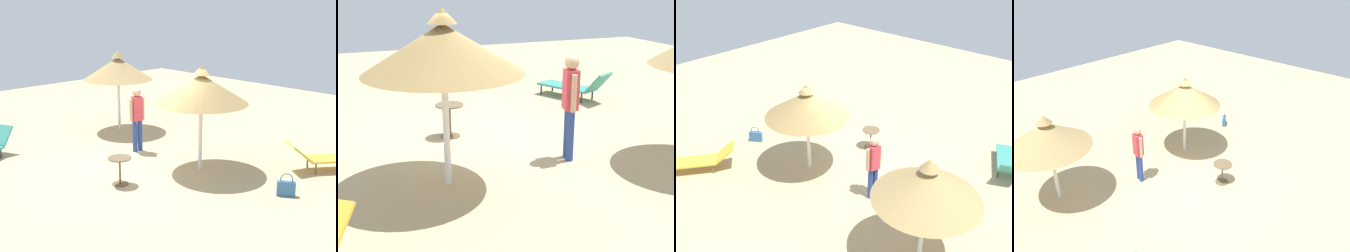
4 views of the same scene
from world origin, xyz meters
The scene contains 8 objects.
ground centered at (0.00, 0.00, -0.05)m, with size 24.00×24.00×0.10m, color tan.
parasol_umbrella_far_right centered at (1.94, 3.33, 1.97)m, with size 2.17×2.17×2.52m.
parasol_umbrella_front centered at (1.13, -0.87, 2.03)m, with size 2.27×2.27×2.58m.
lounge_chair_near_left centered at (-2.48, 3.40, 0.34)m, with size 1.96×1.31×0.77m.
lounge_chair_near_right centered at (3.24, -3.06, 0.36)m, with size 1.89×1.61×0.73m.
person_standing_back centered at (0.94, 1.27, 1.02)m, with size 0.44×0.27×1.78m.
handbag centered at (1.24, -3.26, 0.19)m, with size 0.32×0.40×0.52m.
side_table_round centered at (-0.91, -0.27, 0.44)m, with size 0.54×0.54×0.64m.
Camera 3 is at (7.50, 6.24, 6.50)m, focal length 42.44 mm.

